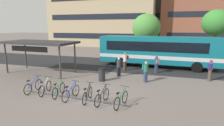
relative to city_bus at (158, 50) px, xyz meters
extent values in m
plane|color=#6B605B|center=(-3.66, -9.60, -1.78)|extent=(200.00, 200.00, 0.00)
cube|color=#232326|center=(-3.66, 0.00, -1.77)|extent=(80.00, 7.20, 0.01)
cube|color=#0F6070|center=(-0.06, 0.00, 0.07)|extent=(12.07, 2.89, 2.70)
cube|color=silver|center=(-0.06, 0.00, -0.58)|extent=(12.09, 2.91, 0.36)
cube|color=black|center=(5.38, -0.15, 1.20)|extent=(1.07, 2.32, 0.40)
cube|color=black|center=(5.91, -0.17, 0.34)|extent=(0.14, 2.19, 1.40)
cube|color=black|center=(-0.33, 1.25, 0.48)|extent=(9.84, 0.34, 0.97)
cube|color=black|center=(-0.40, -1.23, 0.48)|extent=(9.84, 0.34, 0.97)
cylinder|color=black|center=(3.69, 1.05, -1.28)|extent=(1.01, 0.33, 1.00)
cylinder|color=black|center=(3.62, -1.26, -1.28)|extent=(1.01, 0.33, 1.00)
cylinder|color=black|center=(-3.75, 1.26, -1.28)|extent=(1.01, 0.33, 1.00)
cylinder|color=black|center=(-3.81, -1.05, -1.28)|extent=(1.01, 0.33, 1.00)
cube|color=#47474C|center=(-4.35, -10.35, -1.75)|extent=(7.01, 0.39, 0.06)
cylinder|color=#47474C|center=(-7.36, -10.21, -1.43)|extent=(0.04, 0.04, 0.70)
cylinder|color=#47474C|center=(-6.36, -10.26, -1.43)|extent=(0.04, 0.04, 0.70)
cylinder|color=#47474C|center=(-5.35, -10.30, -1.43)|extent=(0.04, 0.04, 0.70)
cylinder|color=#47474C|center=(-4.35, -10.35, -1.43)|extent=(0.04, 0.04, 0.70)
cylinder|color=#47474C|center=(-3.35, -10.39, -1.43)|extent=(0.04, 0.04, 0.70)
cylinder|color=#47474C|center=(-2.35, -10.43, -1.43)|extent=(0.04, 0.04, 0.70)
cylinder|color=#47474C|center=(-1.35, -10.48, -1.43)|extent=(0.04, 0.04, 0.70)
torus|color=black|center=(-7.32, -9.61, -1.42)|extent=(0.05, 0.70, 0.70)
torus|color=black|center=(-7.31, -10.63, -1.42)|extent=(0.05, 0.70, 0.70)
cube|color=#1E3DB2|center=(-7.32, -10.10, -1.11)|extent=(0.04, 0.92, 0.58)
cylinder|color=#1E3DB2|center=(-7.31, -10.53, -1.16)|extent=(0.03, 0.03, 0.55)
cube|color=black|center=(-7.31, -10.53, -0.90)|extent=(0.10, 0.22, 0.05)
cylinder|color=#1E3DB2|center=(-7.32, -9.63, -1.11)|extent=(0.03, 0.03, 0.65)
cylinder|color=black|center=(-7.32, -9.63, -0.80)|extent=(0.52, 0.03, 0.03)
torus|color=black|center=(-6.48, -9.65, -1.42)|extent=(0.18, 0.70, 0.70)
torus|color=black|center=(-6.28, -10.65, -1.42)|extent=(0.18, 0.70, 0.70)
cube|color=#B7BABF|center=(-6.38, -10.13, -1.11)|extent=(0.21, 0.91, 0.58)
cylinder|color=#B7BABF|center=(-6.30, -10.55, -1.16)|extent=(0.04, 0.04, 0.55)
cube|color=black|center=(-6.30, -10.55, -0.90)|extent=(0.14, 0.24, 0.05)
cylinder|color=#B7BABF|center=(-6.47, -9.67, -1.11)|extent=(0.04, 0.04, 0.65)
cylinder|color=black|center=(-6.47, -9.67, -0.80)|extent=(0.52, 0.13, 0.03)
torus|color=black|center=(-5.41, -9.73, -1.42)|extent=(0.14, 0.70, 0.70)
torus|color=black|center=(-5.27, -10.74, -1.42)|extent=(0.14, 0.70, 0.70)
cube|color=#1E7F38|center=(-5.34, -10.22, -1.11)|extent=(0.16, 0.92, 0.58)
cylinder|color=#1E7F38|center=(-5.28, -10.64, -1.16)|extent=(0.03, 0.03, 0.55)
cube|color=black|center=(-5.28, -10.64, -0.90)|extent=(0.13, 0.23, 0.05)
cylinder|color=#1E7F38|center=(-5.41, -9.75, -1.11)|extent=(0.04, 0.04, 0.65)
cylinder|color=black|center=(-5.41, -9.75, -0.80)|extent=(0.52, 0.10, 0.03)
torus|color=black|center=(-4.32, -9.94, -1.42)|extent=(0.12, 0.70, 0.70)
torus|color=black|center=(-4.43, -10.96, -1.42)|extent=(0.12, 0.70, 0.70)
cube|color=#1E3DB2|center=(-4.37, -10.43, -1.11)|extent=(0.13, 0.92, 0.58)
cylinder|color=#1E3DB2|center=(-4.42, -10.86, -1.16)|extent=(0.03, 0.03, 0.55)
cube|color=black|center=(-4.42, -10.86, -0.90)|extent=(0.12, 0.23, 0.05)
cylinder|color=#1E3DB2|center=(-4.32, -9.96, -1.11)|extent=(0.04, 0.04, 0.65)
cylinder|color=black|center=(-4.32, -9.96, -0.80)|extent=(0.52, 0.08, 0.03)
torus|color=black|center=(-3.36, -9.95, -1.42)|extent=(0.12, 0.70, 0.70)
torus|color=black|center=(-3.25, -10.96, -1.42)|extent=(0.12, 0.70, 0.70)
cube|color=black|center=(-3.31, -10.44, -1.11)|extent=(0.13, 0.92, 0.58)
cylinder|color=black|center=(-3.26, -10.86, -1.16)|extent=(0.03, 0.03, 0.55)
cube|color=black|center=(-3.26, -10.86, -0.90)|extent=(0.12, 0.23, 0.05)
cylinder|color=black|center=(-3.36, -9.97, -1.11)|extent=(0.04, 0.04, 0.65)
cylinder|color=black|center=(-3.36, -9.97, -0.80)|extent=(0.52, 0.09, 0.03)
torus|color=black|center=(-2.34, -10.00, -1.42)|extent=(0.13, 0.70, 0.70)
torus|color=black|center=(-2.47, -11.02, -1.42)|extent=(0.13, 0.70, 0.70)
cube|color=black|center=(-2.40, -10.49, -1.11)|extent=(0.15, 0.92, 0.58)
cylinder|color=black|center=(-2.46, -10.92, -1.16)|extent=(0.03, 0.03, 0.55)
cube|color=black|center=(-2.46, -10.92, -0.90)|extent=(0.13, 0.23, 0.05)
cylinder|color=black|center=(-2.34, -10.02, -1.11)|extent=(0.04, 0.04, 0.65)
cylinder|color=black|center=(-2.34, -10.02, -0.80)|extent=(0.52, 0.09, 0.03)
torus|color=black|center=(-1.21, -10.07, -1.42)|extent=(0.17, 0.70, 0.70)
torus|color=black|center=(-1.40, -11.07, -1.42)|extent=(0.17, 0.70, 0.70)
cube|color=#1E7F38|center=(-1.30, -10.55, -1.11)|extent=(0.20, 0.91, 0.58)
cylinder|color=#1E7F38|center=(-1.38, -10.98, -1.16)|extent=(0.03, 0.03, 0.55)
cube|color=black|center=(-1.38, -10.98, -0.90)|extent=(0.14, 0.23, 0.05)
cylinder|color=#1E7F38|center=(-1.21, -10.09, -1.11)|extent=(0.04, 0.04, 0.65)
cylinder|color=black|center=(-1.21, -10.09, -0.80)|extent=(0.52, 0.12, 0.03)
cylinder|color=#38383D|center=(-13.12, -6.66, -0.42)|extent=(0.15, 0.15, 2.72)
cylinder|color=#38383D|center=(-7.28, -6.99, -0.42)|extent=(0.15, 0.15, 2.72)
cylinder|color=#38383D|center=(-12.99, -4.39, -0.42)|extent=(0.15, 0.15, 2.72)
cylinder|color=#38383D|center=(-7.15, -4.72, -0.42)|extent=(0.15, 0.15, 2.72)
cube|color=#28282D|center=(-10.14, -5.69, 1.04)|extent=(6.81, 3.44, 0.20)
cube|color=black|center=(-10.21, -6.97, 0.59)|extent=(3.74, 0.29, 0.44)
cube|color=#2D3851|center=(0.01, -2.64, -1.36)|extent=(0.30, 0.33, 0.84)
cylinder|color=navy|center=(0.01, -2.64, -0.65)|extent=(0.46, 0.46, 0.57)
sphere|color=brown|center=(0.01, -2.64, -0.25)|extent=(0.22, 0.22, 0.22)
cube|color=slate|center=(0.14, -2.87, -0.62)|extent=(0.33, 0.30, 0.40)
cube|color=#2D3851|center=(-0.58, -5.79, -1.36)|extent=(0.32, 0.33, 0.82)
cylinder|color=#23664C|center=(-0.58, -5.79, -0.67)|extent=(0.48, 0.48, 0.57)
sphere|color=tan|center=(-0.58, -5.79, -0.27)|extent=(0.22, 0.22, 0.22)
cube|color=#197075|center=(-0.73, -5.58, -0.64)|extent=(0.33, 0.31, 0.40)
cube|color=#47382D|center=(4.20, -4.01, -1.32)|extent=(0.30, 0.32, 0.91)
cylinder|color=#7F4C93|center=(4.20, -4.01, -0.57)|extent=(0.46, 0.46, 0.58)
sphere|color=brown|center=(4.20, -4.01, -0.17)|extent=(0.22, 0.22, 0.22)
cube|color=navy|center=(4.08, -4.24, -0.54)|extent=(0.33, 0.29, 0.40)
cube|color=#47382D|center=(-2.95, -2.56, -1.33)|extent=(0.31, 0.33, 0.90)
cylinder|color=beige|center=(-2.95, -2.56, -0.55)|extent=(0.47, 0.47, 0.66)
sphere|color=#936B4C|center=(-2.95, -2.56, -0.11)|extent=(0.22, 0.22, 0.22)
cube|color=#B21E23|center=(-2.80, -2.35, -0.52)|extent=(0.33, 0.31, 0.40)
cube|color=black|center=(-2.98, -4.80, -1.37)|extent=(0.33, 0.33, 0.81)
cylinder|color=#333338|center=(-2.98, -4.80, -0.66)|extent=(0.48, 0.48, 0.62)
sphere|color=beige|center=(-2.98, -4.80, -0.24)|extent=(0.22, 0.22, 0.22)
cube|color=navy|center=(-2.79, -4.61, -0.63)|extent=(0.33, 0.32, 0.40)
cylinder|color=#232328|center=(-3.89, -6.49, -1.30)|extent=(0.52, 0.52, 0.95)
cylinder|color=black|center=(-3.89, -6.49, -0.79)|extent=(0.55, 0.55, 0.08)
cylinder|color=brown|center=(6.41, 6.01, -0.10)|extent=(0.32, 0.32, 3.35)
ellipsoid|color=#388433|center=(6.41, 6.01, 2.91)|extent=(3.34, 3.34, 3.15)
cylinder|color=brown|center=(-2.04, 6.19, -0.54)|extent=(0.32, 0.32, 2.47)
ellipsoid|color=#4C8E3D|center=(-2.04, 6.19, 2.29)|extent=(3.81, 3.81, 3.76)
cube|color=tan|center=(-13.51, 22.11, 5.94)|extent=(22.98, 12.30, 15.43)
cube|color=black|center=(-13.51, 15.93, 0.54)|extent=(20.22, 0.06, 1.10)
cube|color=black|center=(-13.51, 15.93, 4.40)|extent=(20.22, 0.06, 1.10)
cube|color=brown|center=(11.10, 25.97, 6.48)|extent=(23.93, 11.55, 16.50)
cube|color=black|center=(11.10, 20.17, 0.70)|extent=(21.06, 0.06, 1.10)
cube|color=gray|center=(-3.74, 30.43, 6.64)|extent=(14.66, 11.63, 16.83)
cube|color=black|center=(-3.74, 24.59, 0.75)|extent=(12.90, 0.06, 1.10)
cube|color=black|center=(-3.74, 24.59, 4.96)|extent=(12.90, 0.06, 1.10)
camera|label=1|loc=(0.91, -19.44, 2.43)|focal=29.20mm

